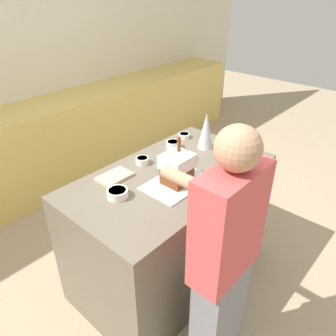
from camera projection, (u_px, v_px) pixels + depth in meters
The scene contains 14 objects.
ground_plane at pixel (171, 270), 2.67m from camera, with size 12.00×12.00×0.00m, color tan.
wall_back at pixel (8, 66), 3.28m from camera, with size 8.00×0.05×2.60m.
back_cabinet_block at pixel (41, 150), 3.51m from camera, with size 6.00×0.60×0.95m.
kitchen_island at pixel (171, 226), 2.44m from camera, with size 1.46×0.82×0.92m.
baking_tray at pixel (177, 183), 2.11m from camera, with size 0.44×0.29×0.01m.
gingerbread_house at pixel (177, 168), 2.05m from camera, with size 0.18×0.17×0.30m.
decorative_tree at pixel (206, 131), 2.49m from camera, with size 0.12×0.12×0.28m.
candy_bowl_near_tray_left at pixel (184, 135), 2.71m from camera, with size 0.09×0.09×0.04m.
candy_bowl_far_left at pixel (173, 144), 2.54m from camera, with size 0.10×0.10×0.05m.
candy_bowl_near_tray_right at pixel (118, 193), 1.97m from camera, with size 0.13×0.13×0.05m.
candy_bowl_far_right at pixel (142, 160), 2.32m from camera, with size 0.09×0.09×0.05m.
candy_bowl_behind_tray at pixel (186, 156), 2.37m from camera, with size 0.11×0.11×0.05m.
cookbook at pixel (115, 177), 2.16m from camera, with size 0.22×0.15×0.02m.
person at pixel (224, 262), 1.67m from camera, with size 0.41×0.51×1.56m.
Camera 1 is at (-1.42, -1.25, 2.06)m, focal length 35.00 mm.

